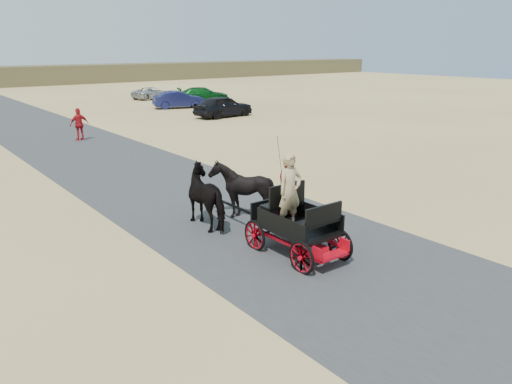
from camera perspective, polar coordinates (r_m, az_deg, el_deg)
ground at (r=12.34m, az=6.58°, el=-6.99°), size 140.00×140.00×0.00m
road at (r=12.34m, az=6.58°, el=-6.96°), size 6.00×140.00×0.01m
carriage at (r=12.13m, az=4.64°, el=-5.50°), size 1.30×2.40×0.72m
horse_left at (r=13.92m, az=-5.32°, el=-0.50°), size 0.91×2.01×1.70m
horse_right at (r=14.51m, az=-1.66°, el=0.28°), size 1.37×1.54×1.70m
driver_man at (r=11.63m, az=3.89°, el=0.11°), size 0.66×0.43×1.80m
passenger_woman at (r=12.38m, az=3.93°, el=0.58°), size 0.77×0.60×1.58m
pedestrian at (r=28.35m, az=-19.54°, el=7.30°), size 1.04×0.49×1.73m
car_a at (r=35.97m, az=-3.76°, el=9.76°), size 4.58×2.18×1.51m
car_b at (r=41.59m, az=-8.78°, el=10.40°), size 4.42×2.62×1.38m
car_c at (r=45.69m, az=-6.03°, el=10.99°), size 4.96×3.63×1.34m
car_d at (r=49.37m, az=-11.79°, el=11.01°), size 4.35×2.86×1.11m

